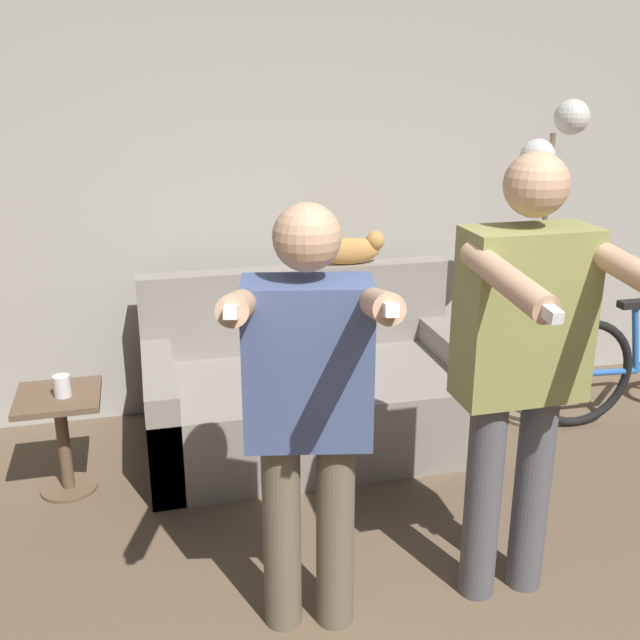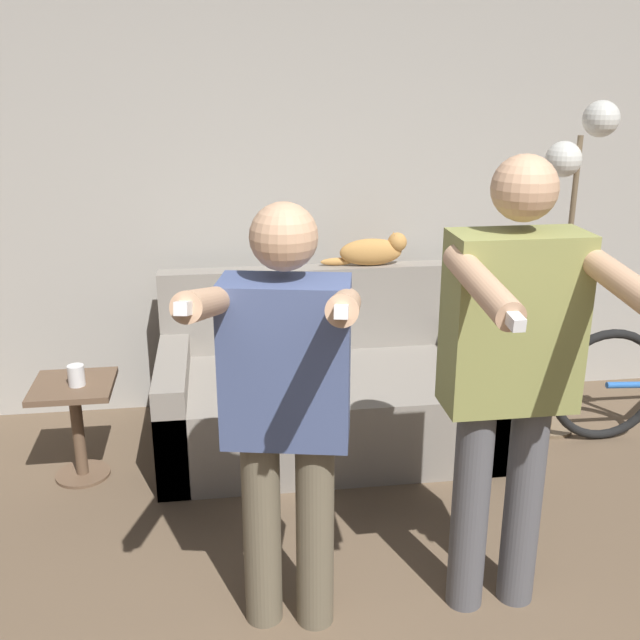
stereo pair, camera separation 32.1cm
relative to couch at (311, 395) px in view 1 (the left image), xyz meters
The scene contains 8 objects.
wall_back 1.19m from the couch, 96.27° to the left, with size 10.00×0.05×2.60m.
couch is the anchor object (origin of this frame).
person_left 1.59m from the couch, 103.63° to the right, with size 0.59×0.73×1.60m.
person_right 1.65m from the couch, 72.21° to the right, with size 0.53×0.67×1.73m.
cat 0.87m from the couch, 47.06° to the left, with size 0.50×0.12×0.19m.
floor_lamp 1.74m from the couch, ahead, with size 0.37×0.27×1.84m.
side_table 1.31m from the couch, behind, with size 0.39×0.39×0.52m.
cup 1.32m from the couch, 169.65° to the right, with size 0.08×0.08×0.10m.
Camera 1 is at (-0.79, -1.18, 2.00)m, focal length 42.00 mm.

